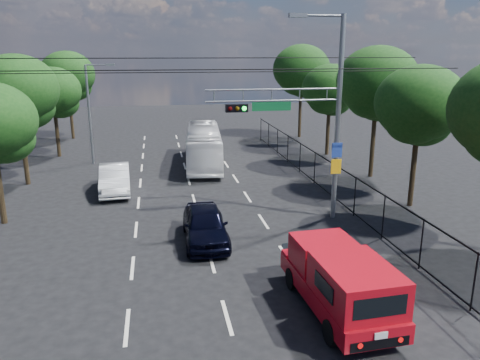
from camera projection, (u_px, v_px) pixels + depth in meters
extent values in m
plane|color=black|center=(227.00, 317.00, 14.36)|extent=(120.00, 120.00, 0.00)
cube|color=beige|center=(127.00, 327.00, 13.85)|extent=(0.12, 2.00, 0.01)
cube|color=beige|center=(132.00, 268.00, 17.64)|extent=(0.12, 2.00, 0.01)
cube|color=beige|center=(136.00, 229.00, 21.44)|extent=(0.12, 2.00, 0.01)
cube|color=beige|center=(139.00, 203.00, 25.23)|extent=(0.12, 2.00, 0.01)
cube|color=beige|center=(140.00, 183.00, 29.03)|extent=(0.12, 2.00, 0.01)
cube|color=beige|center=(142.00, 168.00, 32.82)|extent=(0.12, 2.00, 0.01)
cube|color=beige|center=(143.00, 156.00, 36.62)|extent=(0.12, 2.00, 0.01)
cube|color=beige|center=(144.00, 146.00, 40.42)|extent=(0.12, 2.00, 0.01)
cube|color=beige|center=(145.00, 138.00, 44.21)|extent=(0.12, 2.00, 0.01)
cube|color=beige|center=(227.00, 317.00, 14.36)|extent=(0.12, 2.00, 0.01)
cube|color=beige|center=(211.00, 262.00, 18.15)|extent=(0.12, 2.00, 0.01)
cube|color=beige|center=(201.00, 225.00, 21.95)|extent=(0.12, 2.00, 0.01)
cube|color=beige|center=(194.00, 200.00, 25.75)|extent=(0.12, 2.00, 0.01)
cube|color=beige|center=(189.00, 181.00, 29.54)|extent=(0.12, 2.00, 0.01)
cube|color=beige|center=(185.00, 166.00, 33.34)|extent=(0.12, 2.00, 0.01)
cube|color=beige|center=(181.00, 154.00, 37.13)|extent=(0.12, 2.00, 0.01)
cube|color=beige|center=(179.00, 145.00, 40.93)|extent=(0.12, 2.00, 0.01)
cube|color=beige|center=(176.00, 137.00, 44.73)|extent=(0.12, 2.00, 0.01)
cube|color=beige|center=(320.00, 308.00, 14.87)|extent=(0.12, 2.00, 0.01)
cube|color=beige|center=(286.00, 256.00, 18.67)|extent=(0.12, 2.00, 0.01)
cube|color=beige|center=(263.00, 221.00, 22.46)|extent=(0.12, 2.00, 0.01)
cube|color=beige|center=(247.00, 197.00, 26.26)|extent=(0.12, 2.00, 0.01)
cube|color=beige|center=(235.00, 178.00, 30.06)|extent=(0.12, 2.00, 0.01)
cube|color=beige|center=(226.00, 164.00, 33.85)|extent=(0.12, 2.00, 0.01)
cube|color=beige|center=(219.00, 153.00, 37.65)|extent=(0.12, 2.00, 0.01)
cube|color=beige|center=(213.00, 144.00, 41.44)|extent=(0.12, 2.00, 0.01)
cube|color=beige|center=(208.00, 136.00, 45.24)|extent=(0.12, 2.00, 0.01)
cylinder|color=slate|center=(338.00, 121.00, 21.81)|extent=(0.24, 0.24, 9.50)
cylinder|color=slate|center=(322.00, 16.00, 20.40)|extent=(2.00, 0.10, 0.10)
cube|color=slate|center=(298.00, 15.00, 20.22)|extent=(0.80, 0.25, 0.18)
cylinder|color=slate|center=(274.00, 89.00, 20.88)|extent=(6.20, 0.08, 0.08)
cylinder|color=slate|center=(274.00, 101.00, 21.01)|extent=(6.20, 0.08, 0.08)
cube|color=black|center=(237.00, 108.00, 20.80)|extent=(1.00, 0.28, 0.35)
sphere|color=#3F0505|center=(230.00, 109.00, 20.60)|extent=(0.20, 0.20, 0.20)
sphere|color=#4C3805|center=(237.00, 109.00, 20.66)|extent=(0.20, 0.20, 0.20)
sphere|color=#0CE533|center=(244.00, 108.00, 20.71)|extent=(0.20, 0.20, 0.20)
cube|color=#0C572A|center=(272.00, 106.00, 21.06)|extent=(1.80, 0.05, 0.40)
cube|color=#213D9D|center=(337.00, 150.00, 22.03)|extent=(0.50, 0.04, 0.70)
cube|color=#FFAE0D|center=(336.00, 167.00, 22.24)|extent=(0.50, 0.04, 0.70)
cylinder|color=slate|center=(327.00, 94.00, 21.37)|extent=(0.05, 0.05, 0.50)
cylinder|color=slate|center=(300.00, 95.00, 21.15)|extent=(0.05, 0.05, 0.50)
cylinder|color=slate|center=(272.00, 95.00, 20.93)|extent=(0.05, 0.05, 0.50)
cylinder|color=slate|center=(243.00, 96.00, 20.71)|extent=(0.05, 0.05, 0.50)
cylinder|color=slate|center=(214.00, 96.00, 20.48)|extent=(0.05, 0.05, 0.50)
cylinder|color=slate|center=(89.00, 116.00, 33.20)|extent=(0.18, 0.18, 7.00)
cylinder|color=slate|center=(97.00, 65.00, 32.41)|extent=(1.60, 0.09, 0.09)
cube|color=slate|center=(111.00, 65.00, 32.56)|extent=(0.60, 0.22, 0.15)
cylinder|color=black|center=(202.00, 70.00, 18.15)|extent=(22.00, 0.04, 0.04)
cylinder|color=black|center=(194.00, 58.00, 21.36)|extent=(22.00, 0.04, 0.04)
cylinder|color=black|center=(192.00, 72.00, 22.97)|extent=(22.00, 0.04, 0.04)
cube|color=black|center=(327.00, 160.00, 26.53)|extent=(0.04, 34.00, 0.06)
cube|color=black|center=(325.00, 190.00, 27.01)|extent=(0.04, 34.00, 0.06)
cylinder|color=black|center=(474.00, 282.00, 14.45)|extent=(0.06, 0.06, 2.00)
cylinder|color=black|center=(421.00, 244.00, 17.30)|extent=(0.06, 0.06, 2.00)
cylinder|color=black|center=(383.00, 217.00, 20.14)|extent=(0.06, 0.06, 2.00)
cylinder|color=black|center=(355.00, 196.00, 22.99)|extent=(0.06, 0.06, 2.00)
cylinder|color=black|center=(333.00, 181.00, 25.84)|extent=(0.06, 0.06, 2.00)
cylinder|color=black|center=(315.00, 168.00, 28.68)|extent=(0.06, 0.06, 2.00)
cylinder|color=black|center=(300.00, 157.00, 31.53)|extent=(0.06, 0.06, 2.00)
cylinder|color=black|center=(288.00, 149.00, 34.38)|extent=(0.06, 0.06, 2.00)
cylinder|color=black|center=(277.00, 141.00, 37.22)|extent=(0.06, 0.06, 2.00)
cylinder|color=black|center=(269.00, 135.00, 40.07)|extent=(0.06, 0.06, 2.00)
cylinder|color=black|center=(261.00, 129.00, 42.92)|extent=(0.06, 0.06, 2.00)
cylinder|color=black|center=(413.00, 167.00, 24.26)|extent=(0.28, 0.28, 4.20)
ellipsoid|color=#0F330E|center=(420.00, 103.00, 23.39)|extent=(4.50, 4.50, 3.83)
ellipsoid|color=#0F330E|center=(422.00, 123.00, 24.02)|extent=(3.00, 3.00, 2.40)
ellipsoid|color=#0F330E|center=(414.00, 122.00, 23.38)|extent=(2.85, 2.85, 2.28)
cylinder|color=black|center=(373.00, 140.00, 29.99)|extent=(0.28, 0.28, 4.76)
ellipsoid|color=#0F330E|center=(378.00, 81.00, 29.00)|extent=(5.10, 5.10, 4.33)
ellipsoid|color=#0F330E|center=(380.00, 100.00, 29.66)|extent=(3.40, 3.40, 2.72)
ellipsoid|color=#0F330E|center=(372.00, 98.00, 29.02)|extent=(3.23, 3.23, 2.58)
cylinder|color=black|center=(328.00, 129.00, 36.66)|extent=(0.28, 0.28, 4.03)
ellipsoid|color=#0F330E|center=(330.00, 88.00, 35.82)|extent=(4.32, 4.32, 3.67)
ellipsoid|color=#0F330E|center=(333.00, 101.00, 36.44)|extent=(2.88, 2.88, 2.30)
ellipsoid|color=#0F330E|center=(326.00, 100.00, 35.80)|extent=(2.74, 2.74, 2.19)
cylinder|color=black|center=(300.00, 111.00, 44.16)|extent=(0.28, 0.28, 4.93)
ellipsoid|color=#0F330E|center=(301.00, 69.00, 43.14)|extent=(5.28, 5.28, 4.49)
ellipsoid|color=#0F330E|center=(304.00, 82.00, 43.82)|extent=(3.52, 3.52, 2.82)
ellipsoid|color=#0F330E|center=(298.00, 81.00, 43.17)|extent=(3.34, 3.34, 2.68)
ellipsoid|color=#0F330E|center=(4.00, 140.00, 21.58)|extent=(2.72, 2.72, 2.18)
cylinder|color=black|center=(24.00, 148.00, 28.22)|extent=(0.28, 0.28, 4.48)
ellipsoid|color=#0F330E|center=(17.00, 89.00, 27.29)|extent=(4.80, 4.80, 4.08)
ellipsoid|color=#0F330E|center=(27.00, 108.00, 27.94)|extent=(3.20, 3.20, 2.56)
ellipsoid|color=#0F330E|center=(11.00, 106.00, 27.29)|extent=(3.04, 3.04, 2.43)
cylinder|color=black|center=(57.00, 131.00, 35.95)|extent=(0.28, 0.28, 3.92)
ellipsoid|color=#0F330E|center=(53.00, 91.00, 35.14)|extent=(4.20, 4.20, 3.57)
ellipsoid|color=#0F330E|center=(60.00, 103.00, 35.75)|extent=(2.80, 2.80, 2.24)
ellipsoid|color=#0F330E|center=(49.00, 102.00, 35.11)|extent=(2.66, 2.66, 2.13)
cylinder|color=black|center=(71.00, 114.00, 43.42)|extent=(0.28, 0.28, 4.59)
ellipsoid|color=#0F330E|center=(67.00, 74.00, 42.47)|extent=(4.92, 4.92, 4.18)
ellipsoid|color=#0F330E|center=(74.00, 87.00, 43.12)|extent=(3.28, 3.28, 2.62)
ellipsoid|color=#0F330E|center=(64.00, 85.00, 42.48)|extent=(3.12, 3.12, 2.49)
cylinder|color=black|center=(292.00, 279.00, 16.01)|extent=(0.31, 0.75, 0.74)
cylinder|color=black|center=(341.00, 273.00, 16.41)|extent=(0.31, 0.75, 0.74)
cylinder|color=black|center=(332.00, 332.00, 12.95)|extent=(0.31, 0.75, 0.74)
cylinder|color=black|center=(390.00, 324.00, 13.34)|extent=(0.31, 0.75, 0.74)
cube|color=#9B0813|center=(337.00, 291.00, 14.60)|extent=(2.28, 5.37, 0.59)
cube|color=#9B0813|center=(309.00, 257.00, 16.81)|extent=(1.98, 0.68, 0.58)
cube|color=black|center=(307.00, 247.00, 17.00)|extent=(1.81, 0.52, 0.32)
cube|color=#9B0813|center=(323.00, 253.00, 15.54)|extent=(1.98, 1.73, 1.00)
cube|color=black|center=(333.00, 261.00, 14.78)|extent=(1.63, 0.14, 0.58)
cube|color=#9B0813|center=(356.00, 284.00, 13.29)|extent=(2.10, 2.79, 1.11)
cube|color=black|center=(388.00, 279.00, 13.50)|extent=(0.11, 1.27, 0.47)
cube|color=black|center=(324.00, 287.00, 13.06)|extent=(0.11, 1.27, 0.47)
cube|color=black|center=(380.00, 307.00, 12.04)|extent=(1.53, 0.13, 0.58)
cube|color=black|center=(380.00, 344.00, 12.18)|extent=(1.69, 0.17, 0.27)
cube|color=silver|center=(381.00, 336.00, 12.07)|extent=(0.37, 0.05, 0.19)
imported|color=black|center=(205.00, 225.00, 19.89)|extent=(1.89, 4.53, 1.53)
imported|color=white|center=(204.00, 146.00, 33.43)|extent=(3.17, 10.00, 2.74)
imported|color=silver|center=(115.00, 179.00, 26.99)|extent=(1.97, 4.86, 1.57)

